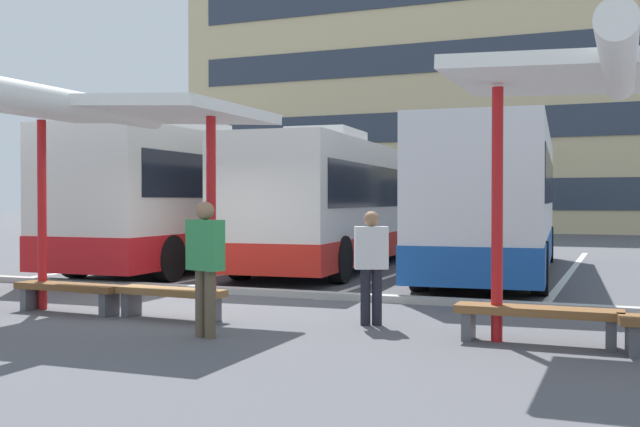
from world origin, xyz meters
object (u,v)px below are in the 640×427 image
coach_bus_2 (496,202)px  waiting_passenger_0 (371,260)px  waiting_shelter_1 (111,114)px  coach_bus_1 (344,205)px  bench_2 (69,291)px  waiting_passenger_1 (205,258)px  bench_4 (538,316)px  waiting_shelter_2 (619,79)px  coach_bus_0 (212,201)px  bench_3 (170,296)px

coach_bus_2 → waiting_passenger_0: 8.06m
waiting_shelter_1 → waiting_passenger_0: (3.80, 0.77, -2.11)m
coach_bus_1 → coach_bus_2: 4.15m
bench_2 → waiting_passenger_0: 4.78m
coach_bus_1 → waiting_passenger_1: size_ratio=6.67×
coach_bus_1 → bench_4: (5.95, -9.29, -1.28)m
waiting_shelter_2 → coach_bus_0: bearing=140.2°
waiting_passenger_1 → bench_3: bearing=138.4°
bench_4 → waiting_passenger_1: waiting_passenger_1 is taller
waiting_passenger_0 → waiting_passenger_1: bearing=-134.4°
coach_bus_2 → bench_4: 8.88m
bench_3 → waiting_passenger_0: waiting_passenger_0 is taller
coach_bus_0 → waiting_shelter_2: coach_bus_0 is taller
waiting_shelter_1 → bench_3: (0.90, 0.19, -2.68)m
coach_bus_0 → coach_bus_2: 7.52m
coach_bus_0 → waiting_shelter_2: bearing=-39.8°
bench_4 → bench_3: bearing=-179.9°
coach_bus_0 → coach_bus_2: (7.51, 0.25, -0.02)m
waiting_passenger_0 → waiting_passenger_1: waiting_passenger_1 is taller
coach_bus_2 → waiting_shelter_1: bearing=-115.8°
bench_2 → bench_4: (7.00, 0.08, 0.00)m
coach_bus_1 → waiting_shelter_2: bearing=-54.3°
bench_3 → waiting_shelter_2: bearing=-2.1°
waiting_shelter_2 → bench_3: bearing=177.9°
bench_3 → waiting_shelter_2: (6.10, -0.23, 2.77)m
waiting_shelter_1 → bench_2: (-0.90, 0.12, -2.67)m
waiting_passenger_1 → waiting_passenger_0: bearing=45.6°
coach_bus_1 → bench_4: size_ratio=5.86×
bench_2 → bench_3: size_ratio=1.07×
coach_bus_1 → waiting_shelter_1: (-0.15, -9.50, 1.39)m
waiting_shelter_1 → waiting_shelter_2: size_ratio=1.10×
coach_bus_2 → waiting_shelter_1: 9.84m
coach_bus_1 → bench_3: size_ratio=6.54×
coach_bus_0 → waiting_passenger_1: (5.42, -9.45, -0.72)m
bench_3 → waiting_passenger_0: size_ratio=1.11×
coach_bus_2 → bench_2: (-5.14, -8.66, -1.36)m
bench_3 → bench_4: bearing=0.1°
waiting_shelter_1 → bench_3: bearing=12.1°
coach_bus_0 → bench_2: coach_bus_0 is taller
waiting_shelter_1 → bench_3: waiting_shelter_1 is taller
coach_bus_1 → waiting_passenger_0: bearing=-67.3°
waiting_shelter_1 → coach_bus_2: bearing=64.2°
bench_2 → waiting_passenger_1: size_ratio=1.09×
bench_4 → coach_bus_1: bearing=122.6°
bench_3 → waiting_shelter_2: size_ratio=0.42×
bench_2 → bench_4: 7.00m
bench_2 → waiting_passenger_1: 3.29m
coach_bus_0 → waiting_shelter_2: (10.27, -8.57, 1.38)m
waiting_passenger_0 → bench_2: bearing=-172.2°
coach_bus_0 → waiting_passenger_1: coach_bus_0 is taller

